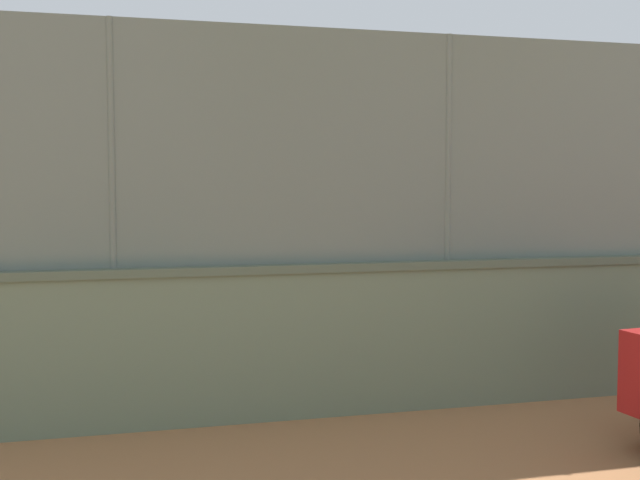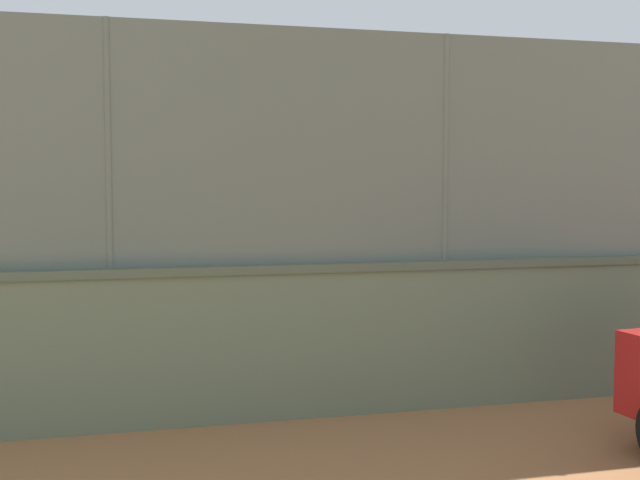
{
  "view_description": "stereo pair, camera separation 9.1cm",
  "coord_description": "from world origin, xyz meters",
  "px_view_note": "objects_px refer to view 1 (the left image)",
  "views": [
    {
      "loc": [
        4.44,
        17.09,
        2.27
      ],
      "look_at": [
        1.71,
        5.82,
        1.46
      ],
      "focal_mm": 44.07,
      "sensor_mm": 36.0,
      "label": 1
    },
    {
      "loc": [
        4.35,
        17.11,
        2.27
      ],
      "look_at": [
        1.71,
        5.82,
        1.46
      ],
      "focal_mm": 44.07,
      "sensor_mm": 36.0,
      "label": 2
    }
  ],
  "objects_px": {
    "player_crossing_court": "(75,260)",
    "sports_ball": "(446,329)",
    "player_near_wall_returning": "(491,266)",
    "courtside_bench": "(166,334)"
  },
  "relations": [
    {
      "from": "player_near_wall_returning",
      "to": "sports_ball",
      "type": "distance_m",
      "value": 2.13
    },
    {
      "from": "player_near_wall_returning",
      "to": "player_crossing_court",
      "type": "relative_size",
      "value": 0.98
    },
    {
      "from": "sports_ball",
      "to": "courtside_bench",
      "type": "relative_size",
      "value": 0.1
    },
    {
      "from": "player_near_wall_returning",
      "to": "sports_ball",
      "type": "bearing_deg",
      "value": 44.4
    },
    {
      "from": "player_crossing_court",
      "to": "sports_ball",
      "type": "distance_m",
      "value": 6.92
    },
    {
      "from": "player_near_wall_returning",
      "to": "courtside_bench",
      "type": "relative_size",
      "value": 0.93
    },
    {
      "from": "player_crossing_court",
      "to": "sports_ball",
      "type": "height_order",
      "value": "player_crossing_court"
    },
    {
      "from": "player_near_wall_returning",
      "to": "sports_ball",
      "type": "height_order",
      "value": "player_near_wall_returning"
    },
    {
      "from": "sports_ball",
      "to": "courtside_bench",
      "type": "xyz_separation_m",
      "value": [
        4.26,
        1.46,
        0.39
      ]
    },
    {
      "from": "player_crossing_court",
      "to": "player_near_wall_returning",
      "type": "bearing_deg",
      "value": 160.49
    }
  ]
}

